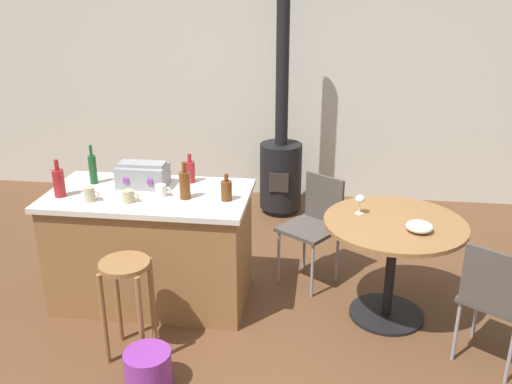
{
  "coord_description": "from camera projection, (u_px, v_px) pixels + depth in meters",
  "views": [
    {
      "loc": [
        0.43,
        -3.28,
        2.35
      ],
      "look_at": [
        -0.05,
        0.39,
        0.93
      ],
      "focal_mm": 39.03,
      "sensor_mm": 36.0,
      "label": 1
    }
  ],
  "objects": [
    {
      "name": "wine_glass",
      "position": [
        360.0,
        200.0,
        3.97
      ],
      "size": [
        0.07,
        0.07,
        0.14
      ],
      "color": "silver",
      "rests_on": "dining_table"
    },
    {
      "name": "wood_stove",
      "position": [
        281.0,
        160.0,
        5.8
      ],
      "size": [
        0.44,
        0.45,
        2.43
      ],
      "color": "black",
      "rests_on": "ground_plane"
    },
    {
      "name": "toolbox",
      "position": [
        143.0,
        175.0,
        4.19
      ],
      "size": [
        0.36,
        0.24,
        0.19
      ],
      "color": "gray",
      "rests_on": "kitchen_island"
    },
    {
      "name": "kitchen_island",
      "position": [
        152.0,
        246.0,
        4.23
      ],
      "size": [
        1.49,
        0.8,
        0.88
      ],
      "color": "olive",
      "rests_on": "ground_plane"
    },
    {
      "name": "cup_0",
      "position": [
        90.0,
        194.0,
        3.91
      ],
      "size": [
        0.11,
        0.07,
        0.1
      ],
      "color": "tan",
      "rests_on": "kitchen_island"
    },
    {
      "name": "bottle_4",
      "position": [
        93.0,
        169.0,
        4.23
      ],
      "size": [
        0.06,
        0.06,
        0.3
      ],
      "color": "#194C23",
      "rests_on": "kitchen_island"
    },
    {
      "name": "wooden_stool",
      "position": [
        127.0,
        289.0,
        3.57
      ],
      "size": [
        0.32,
        0.32,
        0.68
      ],
      "color": "olive",
      "rests_on": "ground_plane"
    },
    {
      "name": "folding_chair_far",
      "position": [
        495.0,
        296.0,
        3.45
      ],
      "size": [
        0.56,
        0.56,
        0.86
      ],
      "color": "#47423D",
      "rests_on": "ground_plane"
    },
    {
      "name": "bottle_3",
      "position": [
        59.0,
        182.0,
        3.97
      ],
      "size": [
        0.08,
        0.08,
        0.28
      ],
      "color": "maroon",
      "rests_on": "kitchen_island"
    },
    {
      "name": "ground_plane",
      "position": [
        256.0,
        334.0,
        3.93
      ],
      "size": [
        8.8,
        8.8,
        0.0
      ],
      "primitive_type": "plane",
      "color": "brown"
    },
    {
      "name": "cup_1",
      "position": [
        129.0,
        196.0,
        3.89
      ],
      "size": [
        0.12,
        0.08,
        0.09
      ],
      "color": "tan",
      "rests_on": "kitchen_island"
    },
    {
      "name": "bottle_0",
      "position": [
        226.0,
        190.0,
        3.92
      ],
      "size": [
        0.08,
        0.08,
        0.2
      ],
      "color": "#603314",
      "rests_on": "kitchen_island"
    },
    {
      "name": "bottle_2",
      "position": [
        190.0,
        171.0,
        4.26
      ],
      "size": [
        0.08,
        0.08,
        0.23
      ],
      "color": "maroon",
      "rests_on": "kitchen_island"
    },
    {
      "name": "plastic_bucket",
      "position": [
        148.0,
        370.0,
        3.38
      ],
      "size": [
        0.29,
        0.29,
        0.25
      ],
      "primitive_type": "cylinder",
      "color": "purple",
      "rests_on": "ground_plane"
    },
    {
      "name": "serving_bowl",
      "position": [
        419.0,
        227.0,
        3.71
      ],
      "size": [
        0.18,
        0.18,
        0.07
      ],
      "primitive_type": "ellipsoid",
      "color": "white",
      "rests_on": "dining_table"
    },
    {
      "name": "folding_chair_near",
      "position": [
        315.0,
        221.0,
        4.48
      ],
      "size": [
        0.56,
        0.56,
        0.88
      ],
      "color": "#47423D",
      "rests_on": "ground_plane"
    },
    {
      "name": "dining_table",
      "position": [
        393.0,
        245.0,
        3.94
      ],
      "size": [
        0.99,
        0.99,
        0.77
      ],
      "color": "black",
      "rests_on": "ground_plane"
    },
    {
      "name": "bottle_1",
      "position": [
        185.0,
        185.0,
        3.94
      ],
      "size": [
        0.08,
        0.08,
        0.27
      ],
      "color": "#603314",
      "rests_on": "kitchen_island"
    },
    {
      "name": "cup_2",
      "position": [
        161.0,
        190.0,
        4.01
      ],
      "size": [
        0.11,
        0.08,
        0.08
      ],
      "color": "white",
      "rests_on": "kitchen_island"
    },
    {
      "name": "back_wall",
      "position": [
        289.0,
        77.0,
        6.05
      ],
      "size": [
        8.0,
        0.1,
        2.7
      ],
      "primitive_type": "cube",
      "color": "beige",
      "rests_on": "ground_plane"
    }
  ]
}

